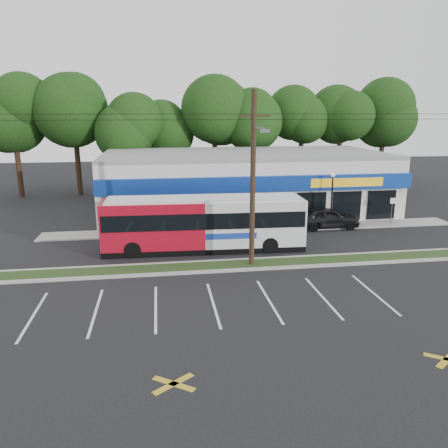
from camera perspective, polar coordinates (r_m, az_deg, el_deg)
ground at (r=24.61m, az=-2.80°, el=-6.55°), size 120.00×120.00×0.00m
grass_strip at (r=25.53m, az=-3.04°, el=-5.62°), size 40.00×1.60×0.12m
curb_south at (r=24.73m, az=-2.84°, el=-6.27°), size 40.00×0.25×0.14m
curb_north at (r=26.32m, az=-3.22°, el=-4.97°), size 40.00×0.25×0.14m
sidewalk at (r=33.84m, az=4.08°, el=-0.60°), size 32.00×2.20×0.10m
strip_mall at (r=40.03m, az=2.70°, el=5.57°), size 25.00×12.55×5.30m
utility_pole at (r=24.57m, az=3.44°, el=6.47°), size 50.00×2.77×10.00m
lamp_post at (r=34.87m, az=13.92°, el=3.88°), size 0.30×0.30×4.25m
sign_post at (r=37.07m, az=21.12°, el=2.18°), size 0.45×0.10×2.23m
tree_line at (r=49.27m, az=-1.33°, el=13.98°), size 46.76×6.76×11.83m
metrobus at (r=28.39m, az=-2.61°, el=0.24°), size 13.09×3.24×3.49m
car_dark at (r=34.80m, az=13.31°, el=0.81°), size 4.95×2.02×1.68m
pedestrian_a at (r=32.98m, az=2.90°, el=0.60°), size 0.81×0.76×1.86m
pedestrian_b at (r=31.10m, az=7.02°, el=-0.46°), size 1.03×0.93×1.74m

